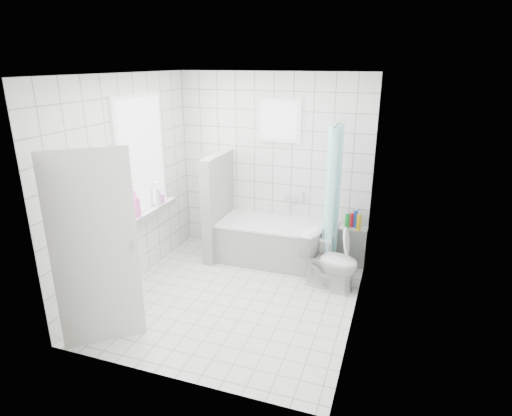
% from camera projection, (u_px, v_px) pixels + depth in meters
% --- Properties ---
extents(ground, '(3.00, 3.00, 0.00)m').
position_uv_depth(ground, '(236.00, 297.00, 5.21)').
color(ground, white).
rests_on(ground, ground).
extents(ceiling, '(3.00, 3.00, 0.00)m').
position_uv_depth(ceiling, '(232.00, 74.00, 4.37)').
color(ceiling, white).
rests_on(ceiling, ground).
extents(wall_back, '(2.80, 0.02, 2.60)m').
position_uv_depth(wall_back, '(273.00, 166.00, 6.13)').
color(wall_back, white).
rests_on(wall_back, ground).
extents(wall_front, '(2.80, 0.02, 2.60)m').
position_uv_depth(wall_front, '(165.00, 248.00, 3.45)').
color(wall_front, white).
rests_on(wall_front, ground).
extents(wall_left, '(0.02, 3.00, 2.60)m').
position_uv_depth(wall_left, '(128.00, 184.00, 5.22)').
color(wall_left, white).
rests_on(wall_left, ground).
extents(wall_right, '(0.02, 3.00, 2.60)m').
position_uv_depth(wall_right, '(361.00, 209.00, 4.36)').
color(wall_right, white).
rests_on(wall_right, ground).
extents(window_left, '(0.01, 0.90, 1.40)m').
position_uv_depth(window_left, '(142.00, 155.00, 5.38)').
color(window_left, white).
rests_on(window_left, wall_left).
extents(window_back, '(0.50, 0.01, 0.50)m').
position_uv_depth(window_back, '(279.00, 121.00, 5.85)').
color(window_back, white).
rests_on(window_back, wall_back).
extents(window_sill, '(0.18, 1.02, 0.08)m').
position_uv_depth(window_sill, '(150.00, 211.00, 5.61)').
color(window_sill, white).
rests_on(window_sill, wall_left).
extents(door, '(0.63, 0.55, 2.00)m').
position_uv_depth(door, '(95.00, 251.00, 4.09)').
color(door, silver).
rests_on(door, ground).
extents(bathtub, '(1.63, 0.77, 0.58)m').
position_uv_depth(bathtub, '(277.00, 242.00, 6.06)').
color(bathtub, white).
rests_on(bathtub, ground).
extents(partition_wall, '(0.15, 0.85, 1.50)m').
position_uv_depth(partition_wall, '(218.00, 206.00, 6.14)').
color(partition_wall, white).
rests_on(partition_wall, ground).
extents(tiled_ledge, '(0.40, 0.24, 0.55)m').
position_uv_depth(tiled_ledge, '(351.00, 246.00, 5.99)').
color(tiled_ledge, white).
rests_on(tiled_ledge, ground).
extents(toilet, '(0.78, 0.55, 0.72)m').
position_uv_depth(toilet, '(330.00, 261.00, 5.33)').
color(toilet, white).
rests_on(toilet, ground).
extents(curtain_rod, '(0.02, 0.80, 0.02)m').
position_uv_depth(curtain_rod, '(338.00, 123.00, 5.25)').
color(curtain_rod, silver).
rests_on(curtain_rod, wall_back).
extents(shower_curtain, '(0.14, 0.48, 1.78)m').
position_uv_depth(shower_curtain, '(332.00, 196.00, 5.43)').
color(shower_curtain, '#49D3D6').
rests_on(shower_curtain, curtain_rod).
extents(tub_faucet, '(0.18, 0.06, 0.06)m').
position_uv_depth(tub_faucet, '(291.00, 198.00, 6.15)').
color(tub_faucet, silver).
rests_on(tub_faucet, wall_back).
extents(sill_bottles, '(0.17, 0.71, 0.33)m').
position_uv_depth(sill_bottles, '(147.00, 198.00, 5.48)').
color(sill_bottles, '#F760C1').
rests_on(sill_bottles, window_sill).
extents(ledge_bottles, '(0.22, 0.17, 0.24)m').
position_uv_depth(ledge_bottles, '(354.00, 220.00, 5.84)').
color(ledge_bottles, red).
rests_on(ledge_bottles, tiled_ledge).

